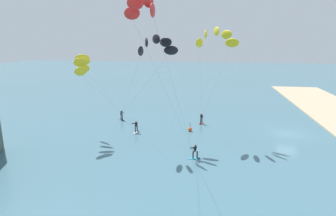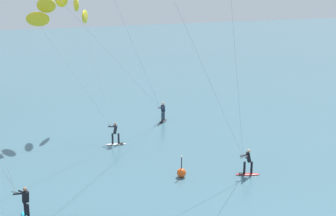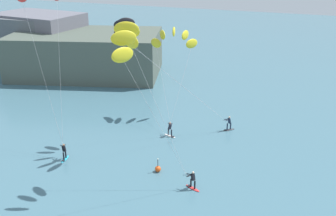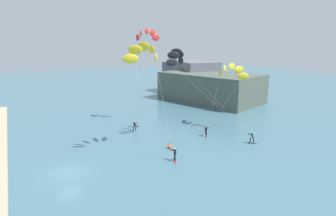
# 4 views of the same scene
# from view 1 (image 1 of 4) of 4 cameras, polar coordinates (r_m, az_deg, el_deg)

# --- Properties ---
(ground_plane) EXTENTS (240.00, 240.00, 0.00)m
(ground_plane) POSITION_cam_1_polar(r_m,az_deg,el_deg) (42.03, 23.20, -4.84)
(ground_plane) COLOR #426B7A
(kitesurfer_nearshore) EXTENTS (7.25, 5.53, 14.11)m
(kitesurfer_nearshore) POSITION_cam_1_polar(r_m,az_deg,el_deg) (36.88, 9.59, 13.22)
(kitesurfer_nearshore) COLOR red
(kitesurfer_nearshore) RESTS_ON ground
(kitesurfer_mid_water) EXTENTS (6.65, 7.17, 16.46)m
(kitesurfer_mid_water) POSITION_cam_1_polar(r_m,az_deg,el_deg) (24.91, -4.69, 18.33)
(kitesurfer_mid_water) COLOR #23ADD1
(kitesurfer_mid_water) RESTS_ON ground
(kitesurfer_far_out) EXTENTS (11.59, 10.49, 13.18)m
(kitesurfer_far_out) POSITION_cam_1_polar(r_m,az_deg,el_deg) (34.05, -2.78, 11.86)
(kitesurfer_far_out) COLOR #333338
(kitesurfer_far_out) RESTS_ON ground
(kitesurfer_downwind) EXTENTS (5.61, 8.19, 10.77)m
(kitesurfer_downwind) POSITION_cam_1_polar(r_m,az_deg,el_deg) (37.84, -16.48, 8.00)
(kitesurfer_downwind) COLOR white
(kitesurfer_downwind) RESTS_ON ground
(marker_buoy) EXTENTS (0.56, 0.56, 1.38)m
(marker_buoy) POSITION_cam_1_polar(r_m,az_deg,el_deg) (39.80, 4.48, -4.28)
(marker_buoy) COLOR #EA5119
(marker_buoy) RESTS_ON ground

